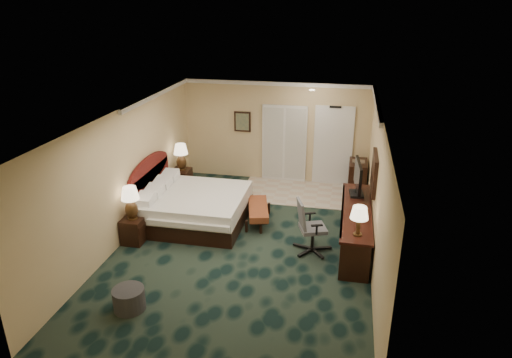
% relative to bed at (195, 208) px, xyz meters
% --- Properties ---
extents(floor, '(5.00, 7.50, 0.00)m').
position_rel_bed_xyz_m(floor, '(1.31, -0.78, -0.35)').
color(floor, black).
rests_on(floor, ground).
extents(ceiling, '(5.00, 7.50, 0.00)m').
position_rel_bed_xyz_m(ceiling, '(1.31, -0.78, 2.35)').
color(ceiling, white).
rests_on(ceiling, wall_back).
extents(wall_back, '(5.00, 0.00, 2.70)m').
position_rel_bed_xyz_m(wall_back, '(1.31, 2.97, 1.00)').
color(wall_back, tan).
rests_on(wall_back, ground).
extents(wall_front, '(5.00, 0.00, 2.70)m').
position_rel_bed_xyz_m(wall_front, '(1.31, -4.53, 1.00)').
color(wall_front, tan).
rests_on(wall_front, ground).
extents(wall_left, '(0.00, 7.50, 2.70)m').
position_rel_bed_xyz_m(wall_left, '(-1.19, -0.78, 1.00)').
color(wall_left, tan).
rests_on(wall_left, ground).
extents(wall_right, '(0.00, 7.50, 2.70)m').
position_rel_bed_xyz_m(wall_right, '(3.81, -0.78, 1.00)').
color(wall_right, tan).
rests_on(wall_right, ground).
extents(crown_molding, '(5.00, 7.50, 0.10)m').
position_rel_bed_xyz_m(crown_molding, '(1.31, -0.78, 2.30)').
color(crown_molding, white).
rests_on(crown_molding, wall_back).
extents(tile_patch, '(3.20, 1.70, 0.01)m').
position_rel_bed_xyz_m(tile_patch, '(2.21, 2.12, -0.34)').
color(tile_patch, '#C4AC94').
rests_on(tile_patch, ground).
extents(headboard, '(0.12, 2.00, 1.40)m').
position_rel_bed_xyz_m(headboard, '(-1.13, 0.22, 0.35)').
color(headboard, '#430D08').
rests_on(headboard, ground).
extents(entry_door, '(1.02, 0.06, 2.18)m').
position_rel_bed_xyz_m(entry_door, '(2.86, 2.94, 0.70)').
color(entry_door, white).
rests_on(entry_door, ground).
extents(closet_doors, '(1.20, 0.06, 2.10)m').
position_rel_bed_xyz_m(closet_doors, '(1.56, 2.93, 0.70)').
color(closet_doors, '#B5B5B5').
rests_on(closet_doors, ground).
extents(wall_art, '(0.45, 0.06, 0.55)m').
position_rel_bed_xyz_m(wall_art, '(0.41, 2.93, 1.25)').
color(wall_art, '#405A4F').
rests_on(wall_art, wall_back).
extents(wall_mirror, '(0.05, 0.95, 0.75)m').
position_rel_bed_xyz_m(wall_mirror, '(3.77, -0.18, 1.20)').
color(wall_mirror, white).
rests_on(wall_mirror, wall_right).
extents(bed, '(2.19, 2.03, 0.69)m').
position_rel_bed_xyz_m(bed, '(0.00, 0.00, 0.00)').
color(bed, white).
rests_on(bed, ground).
extents(nightstand_near, '(0.43, 0.49, 0.53)m').
position_rel_bed_xyz_m(nightstand_near, '(-0.96, -1.10, -0.08)').
color(nightstand_near, black).
rests_on(nightstand_near, ground).
extents(nightstand_far, '(0.46, 0.53, 0.58)m').
position_rel_bed_xyz_m(nightstand_far, '(-0.94, 1.63, -0.06)').
color(nightstand_far, black).
rests_on(nightstand_far, ground).
extents(lamp_near, '(0.46, 0.46, 0.69)m').
position_rel_bed_xyz_m(lamp_near, '(-0.96, -1.10, 0.53)').
color(lamp_near, black).
rests_on(lamp_near, nightstand_near).
extents(lamp_far, '(0.39, 0.39, 0.69)m').
position_rel_bed_xyz_m(lamp_far, '(-0.92, 1.66, 0.58)').
color(lamp_far, black).
rests_on(lamp_far, nightstand_far).
extents(bed_bench, '(0.68, 1.26, 0.41)m').
position_rel_bed_xyz_m(bed_bench, '(1.38, 0.27, -0.14)').
color(bed_bench, maroon).
rests_on(bed_bench, ground).
extents(ottoman, '(0.59, 0.59, 0.37)m').
position_rel_bed_xyz_m(ottoman, '(-0.07, -3.16, -0.16)').
color(ottoman, '#2A2B2D').
rests_on(ottoman, ground).
extents(desk, '(0.59, 2.75, 0.79)m').
position_rel_bed_xyz_m(desk, '(3.49, -0.33, 0.05)').
color(desk, black).
rests_on(desk, ground).
extents(tv, '(0.17, 0.95, 0.74)m').
position_rel_bed_xyz_m(tv, '(3.49, 0.42, 0.82)').
color(tv, black).
rests_on(tv, desk).
extents(desk_lamp, '(0.41, 0.41, 0.56)m').
position_rel_bed_xyz_m(desk_lamp, '(3.51, -1.38, 0.73)').
color(desk_lamp, black).
rests_on(desk_lamp, desk).
extents(desk_chair, '(0.81, 0.79, 1.11)m').
position_rel_bed_xyz_m(desk_chair, '(2.67, -0.74, 0.21)').
color(desk_chair, '#50505A').
rests_on(desk_chair, ground).
extents(minibar, '(0.45, 0.80, 0.85)m').
position_rel_bed_xyz_m(minibar, '(3.53, 2.42, 0.08)').
color(minibar, black).
rests_on(minibar, ground).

